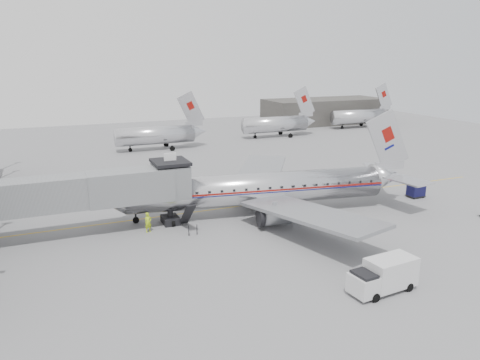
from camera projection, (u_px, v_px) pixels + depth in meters
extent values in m
plane|color=slate|center=(270.00, 222.00, 47.26)|extent=(160.00, 160.00, 0.00)
cube|color=#393634|center=(324.00, 111.00, 116.83)|extent=(30.00, 12.00, 6.00)
cube|color=gold|center=(270.00, 202.00, 53.73)|extent=(60.00, 0.15, 0.01)
cube|color=slate|center=(28.00, 197.00, 41.11)|extent=(12.00, 2.80, 3.00)
cube|color=slate|center=(131.00, 186.00, 44.49)|extent=(8.00, 3.00, 3.10)
cube|color=slate|center=(171.00, 181.00, 46.34)|extent=(3.20, 3.60, 3.20)
cube|color=black|center=(170.00, 162.00, 45.86)|extent=(3.40, 3.80, 0.30)
cube|color=white|center=(170.00, 157.00, 45.73)|extent=(1.20, 0.15, 0.80)
cylinder|color=black|center=(170.00, 210.00, 46.62)|extent=(0.56, 0.56, 2.80)
cube|color=black|center=(171.00, 220.00, 46.89)|extent=(1.60, 2.20, 0.70)
cylinder|color=black|center=(173.00, 224.00, 46.01)|extent=(0.30, 0.60, 0.60)
cylinder|color=black|center=(168.00, 217.00, 47.79)|extent=(0.30, 0.60, 0.60)
cube|color=black|center=(187.00, 215.00, 44.96)|extent=(0.90, 3.20, 2.90)
cylinder|color=silver|center=(155.00, 135.00, 83.25)|extent=(14.00, 3.20, 3.20)
cube|color=silver|center=(191.00, 109.00, 84.68)|extent=(5.17, 0.26, 6.52)
cylinder|color=black|center=(130.00, 149.00, 82.10)|extent=(0.24, 0.24, 1.00)
cylinder|color=silver|center=(275.00, 124.00, 96.58)|extent=(14.00, 3.20, 3.20)
cube|color=silver|center=(304.00, 102.00, 98.00)|extent=(5.17, 0.26, 6.52)
cylinder|color=black|center=(255.00, 136.00, 95.43)|extent=(0.24, 0.24, 1.00)
cylinder|color=silver|center=(359.00, 117.00, 109.15)|extent=(14.00, 3.20, 3.20)
cube|color=silver|center=(384.00, 97.00, 110.58)|extent=(5.17, 0.26, 6.52)
cylinder|color=black|center=(342.00, 127.00, 108.00)|extent=(0.24, 0.24, 1.00)
cylinder|color=silver|center=(257.00, 189.00, 49.24)|extent=(27.31, 7.57, 3.34)
cone|color=silver|center=(111.00, 199.00, 45.80)|extent=(3.20, 3.73, 3.34)
cone|color=silver|center=(387.00, 177.00, 52.65)|extent=(4.07, 3.71, 3.18)
cube|color=maroon|center=(257.00, 187.00, 49.18)|extent=(27.31, 7.62, 0.16)
cube|color=#0A0D5A|center=(257.00, 189.00, 49.24)|extent=(27.31, 7.62, 0.09)
cube|color=silver|center=(388.00, 141.00, 51.52)|extent=(5.52, 1.14, 6.95)
cube|color=gray|center=(260.00, 172.00, 57.57)|extent=(12.05, 14.83, 1.07)
cube|color=gray|center=(311.00, 214.00, 42.30)|extent=(8.53, 15.25, 1.07)
cylinder|color=gray|center=(250.00, 189.00, 54.12)|extent=(3.33, 2.36, 1.90)
cylinder|color=gray|center=(275.00, 215.00, 45.29)|extent=(3.33, 2.36, 1.90)
cylinder|color=black|center=(136.00, 218.00, 46.86)|extent=(0.18, 0.18, 1.18)
cylinder|color=black|center=(267.00, 200.00, 52.40)|extent=(0.24, 0.24, 1.27)
cylinder|color=black|center=(267.00, 202.00, 52.46)|extent=(0.94, 0.45, 0.90)
cylinder|color=black|center=(280.00, 213.00, 47.99)|extent=(0.24, 0.24, 1.27)
cylinder|color=black|center=(280.00, 215.00, 48.04)|extent=(0.94, 0.45, 0.90)
cube|color=silver|center=(391.00, 272.00, 33.36)|extent=(3.77, 2.32, 2.10)
cube|color=silver|center=(364.00, 285.00, 32.33)|extent=(1.77, 2.04, 1.40)
cube|color=black|center=(364.00, 277.00, 32.17)|extent=(1.35, 1.80, 0.60)
cylinder|color=black|center=(375.00, 298.00, 31.86)|extent=(0.66, 0.31, 0.64)
cylinder|color=black|center=(357.00, 287.00, 33.39)|extent=(0.66, 0.31, 0.64)
cylinder|color=black|center=(409.00, 287.00, 33.31)|extent=(0.66, 0.31, 0.64)
cylinder|color=black|center=(390.00, 277.00, 34.85)|extent=(0.66, 0.31, 0.64)
cube|color=black|center=(416.00, 190.00, 55.45)|extent=(1.82, 1.38, 1.26)
cube|color=black|center=(415.00, 196.00, 55.62)|extent=(1.91, 1.47, 0.11)
cylinder|color=black|center=(414.00, 198.00, 54.87)|extent=(0.27, 0.11, 0.27)
cylinder|color=black|center=(423.00, 197.00, 55.43)|extent=(0.27, 0.11, 0.27)
cylinder|color=black|center=(407.00, 196.00, 55.83)|extent=(0.27, 0.11, 0.27)
cylinder|color=black|center=(417.00, 194.00, 56.39)|extent=(0.27, 0.11, 0.27)
imported|color=#B8E01A|center=(148.00, 222.00, 44.37)|extent=(0.83, 0.69, 1.95)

